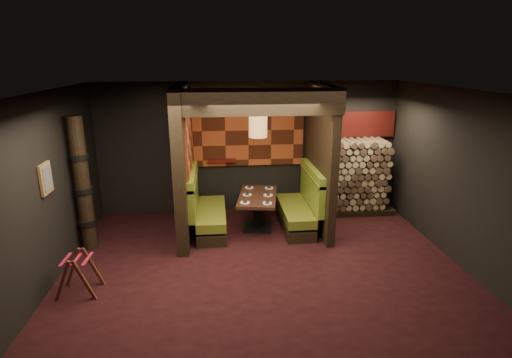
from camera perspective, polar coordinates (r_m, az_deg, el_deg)
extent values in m
cube|color=black|center=(6.70, 1.15, -12.83)|extent=(6.50, 5.50, 0.02)
cube|color=black|center=(5.83, 1.32, 12.47)|extent=(6.50, 5.50, 0.02)
cube|color=black|center=(8.76, -0.96, 4.49)|extent=(6.50, 0.02, 2.85)
cube|color=black|center=(3.62, 6.69, -14.63)|extent=(6.50, 0.02, 2.85)
cube|color=black|center=(6.58, -28.24, -1.83)|extent=(0.02, 5.50, 2.85)
cube|color=black|center=(7.25, 27.72, -0.15)|extent=(0.02, 5.50, 2.85)
cube|color=black|center=(7.68, -10.35, 2.43)|extent=(0.20, 2.20, 2.85)
cube|color=black|center=(7.96, 9.07, 3.00)|extent=(0.15, 2.10, 2.85)
cube|color=black|center=(6.54, 0.32, 10.94)|extent=(2.85, 0.18, 0.44)
cube|color=#A3421E|center=(8.64, -1.11, 6.98)|extent=(2.40, 0.06, 1.55)
cube|color=#A3421E|center=(7.75, -9.53, 5.82)|extent=(0.04, 1.85, 1.45)
cube|color=#50110E|center=(8.68, -4.85, 2.66)|extent=(0.60, 0.12, 0.07)
cube|color=black|center=(8.08, -6.33, -6.52)|extent=(0.55, 1.60, 0.22)
cube|color=#5B641B|center=(7.99, -6.39, -4.88)|extent=(0.55, 1.60, 0.18)
cube|color=#56751D|center=(7.86, -8.93, -2.30)|extent=(0.12, 1.60, 0.78)
cube|color=#5B641B|center=(7.76, -9.04, 0.14)|extent=(0.15, 1.60, 0.06)
cube|color=black|center=(8.23, 5.51, -6.06)|extent=(0.55, 1.60, 0.22)
cube|color=#5B641B|center=(8.13, 5.56, -4.44)|extent=(0.55, 1.60, 0.18)
cube|color=#56751D|center=(8.07, 7.97, -1.75)|extent=(0.12, 1.60, 0.78)
cube|color=#5B641B|center=(7.96, 8.08, 0.63)|extent=(0.15, 1.60, 0.06)
cube|color=black|center=(8.16, 0.24, -6.79)|extent=(0.63, 0.63, 0.06)
cylinder|color=black|center=(8.05, 0.24, -4.89)|extent=(0.20, 0.20, 0.64)
cube|color=#362015|center=(7.92, 0.24, -2.53)|extent=(0.94, 1.43, 0.06)
cylinder|color=white|center=(7.50, -1.58, -3.39)|extent=(0.18, 0.18, 0.01)
cube|color=black|center=(7.49, -1.58, -3.27)|extent=(0.09, 0.12, 0.02)
cylinder|color=white|center=(7.47, 1.62, -3.47)|extent=(0.18, 0.18, 0.01)
cube|color=black|center=(7.47, 1.62, -3.35)|extent=(0.09, 0.12, 0.02)
cylinder|color=white|center=(7.93, -1.27, -2.25)|extent=(0.18, 0.18, 0.01)
cube|color=black|center=(7.92, -1.27, -2.14)|extent=(0.09, 0.12, 0.02)
cylinder|color=white|center=(7.90, 1.75, -2.31)|extent=(0.18, 0.18, 0.01)
cube|color=black|center=(7.90, 1.76, -2.20)|extent=(0.09, 0.12, 0.02)
cylinder|color=white|center=(8.36, -0.99, -1.22)|extent=(0.18, 0.18, 0.01)
cube|color=black|center=(8.35, -0.99, -1.12)|extent=(0.09, 0.12, 0.02)
cylinder|color=white|center=(8.33, 1.88, -1.28)|extent=(0.18, 0.18, 0.01)
cube|color=black|center=(8.33, 1.88, -1.18)|extent=(0.09, 0.12, 0.02)
cylinder|color=#A47341|center=(7.52, 0.29, 7.70)|extent=(0.35, 0.35, 0.45)
sphere|color=#FFC672|center=(7.52, 0.29, 7.70)|extent=(0.18, 0.18, 0.18)
cylinder|color=black|center=(7.46, 0.30, 11.38)|extent=(0.02, 0.02, 0.52)
cube|color=olive|center=(6.60, -27.84, 0.06)|extent=(0.04, 0.36, 0.46)
cube|color=#3F3F3F|center=(6.59, -27.64, 0.07)|extent=(0.01, 0.27, 0.36)
cube|color=#4B2016|center=(6.41, -25.94, -13.09)|extent=(0.30, 0.05, 0.66)
cube|color=#4B2016|center=(6.30, -23.26, -13.27)|extent=(0.30, 0.05, 0.66)
cube|color=#4B2016|center=(6.72, -24.70, -11.49)|extent=(0.30, 0.05, 0.66)
cube|color=#4B2016|center=(6.61, -22.15, -11.63)|extent=(0.30, 0.05, 0.66)
cube|color=maroon|center=(6.45, -25.58, -10.34)|extent=(0.06, 0.41, 0.01)
cube|color=maroon|center=(6.40, -24.28, -10.41)|extent=(0.06, 0.41, 0.01)
cube|color=maroon|center=(6.34, -22.95, -10.47)|extent=(0.06, 0.41, 0.01)
cylinder|color=black|center=(7.56, -23.52, -0.76)|extent=(0.26, 0.26, 2.40)
cylinder|color=black|center=(7.78, -22.91, -5.67)|extent=(0.31, 0.31, 0.09)
cylinder|color=black|center=(7.58, -23.43, -1.48)|extent=(0.31, 0.31, 0.09)
cylinder|color=black|center=(7.43, -23.97, 2.92)|extent=(0.31, 0.31, 0.09)
cube|color=black|center=(9.25, 13.60, -4.16)|extent=(1.73, 0.70, 0.12)
cube|color=brown|center=(8.99, 13.96, 0.72)|extent=(1.73, 0.70, 1.52)
cube|color=maroon|center=(9.07, 13.73, 7.61)|extent=(1.83, 0.10, 0.56)
cube|color=black|center=(8.23, 9.22, 3.45)|extent=(0.08, 0.08, 2.85)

